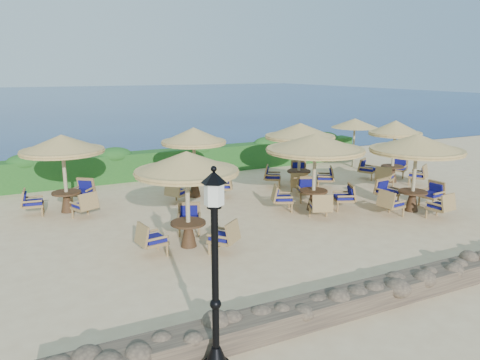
{
  "coord_description": "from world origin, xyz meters",
  "views": [
    {
      "loc": [
        -7.37,
        -12.89,
        4.74
      ],
      "look_at": [
        -0.97,
        0.13,
        1.3
      ],
      "focal_mm": 35.0,
      "sensor_mm": 36.0,
      "label": 1
    }
  ],
  "objects_px": {
    "cafe_set_0": "(187,179)",
    "cafe_set_2": "(416,157)",
    "cafe_set_6": "(394,144)",
    "extra_parasol": "(355,123)",
    "cafe_set_4": "(194,150)",
    "cafe_set_5": "(300,143)",
    "lamp_post": "(215,283)",
    "cafe_set_1": "(315,155)",
    "cafe_set_3": "(63,157)"
  },
  "relations": [
    {
      "from": "cafe_set_1",
      "to": "cafe_set_4",
      "type": "distance_m",
      "value": 4.58
    },
    {
      "from": "extra_parasol",
      "to": "cafe_set_5",
      "type": "distance_m",
      "value": 5.35
    },
    {
      "from": "lamp_post",
      "to": "cafe_set_6",
      "type": "bearing_deg",
      "value": 35.84
    },
    {
      "from": "lamp_post",
      "to": "cafe_set_2",
      "type": "xyz_separation_m",
      "value": [
        9.5,
        5.12,
        0.35
      ]
    },
    {
      "from": "lamp_post",
      "to": "cafe_set_3",
      "type": "relative_size",
      "value": 1.18
    },
    {
      "from": "cafe_set_0",
      "to": "cafe_set_2",
      "type": "height_order",
      "value": "same"
    },
    {
      "from": "cafe_set_3",
      "to": "cafe_set_5",
      "type": "distance_m",
      "value": 8.96
    },
    {
      "from": "cafe_set_0",
      "to": "cafe_set_4",
      "type": "height_order",
      "value": "same"
    },
    {
      "from": "extra_parasol",
      "to": "cafe_set_0",
      "type": "xyz_separation_m",
      "value": [
        -11.11,
        -6.64,
        -0.26
      ]
    },
    {
      "from": "cafe_set_1",
      "to": "cafe_set_2",
      "type": "xyz_separation_m",
      "value": [
        2.97,
        -1.59,
        -0.04
      ]
    },
    {
      "from": "lamp_post",
      "to": "cafe_set_4",
      "type": "bearing_deg",
      "value": 71.01
    },
    {
      "from": "cafe_set_4",
      "to": "cafe_set_5",
      "type": "distance_m",
      "value": 4.38
    },
    {
      "from": "lamp_post",
      "to": "cafe_set_1",
      "type": "height_order",
      "value": "lamp_post"
    },
    {
      "from": "lamp_post",
      "to": "cafe_set_4",
      "type": "xyz_separation_m",
      "value": [
        3.48,
        10.12,
        0.26
      ]
    },
    {
      "from": "cafe_set_1",
      "to": "cafe_set_4",
      "type": "relative_size",
      "value": 1.21
    },
    {
      "from": "cafe_set_1",
      "to": "cafe_set_3",
      "type": "relative_size",
      "value": 1.19
    },
    {
      "from": "cafe_set_5",
      "to": "cafe_set_6",
      "type": "relative_size",
      "value": 1.03
    },
    {
      "from": "cafe_set_5",
      "to": "cafe_set_6",
      "type": "xyz_separation_m",
      "value": [
        4.14,
        -0.96,
        -0.2
      ]
    },
    {
      "from": "extra_parasol",
      "to": "cafe_set_2",
      "type": "bearing_deg",
      "value": -114.25
    },
    {
      "from": "lamp_post",
      "to": "cafe_set_0",
      "type": "xyz_separation_m",
      "value": [
        1.49,
        5.36,
        0.36
      ]
    },
    {
      "from": "cafe_set_4",
      "to": "cafe_set_1",
      "type": "bearing_deg",
      "value": -48.21
    },
    {
      "from": "extra_parasol",
      "to": "cafe_set_1",
      "type": "distance_m",
      "value": 8.06
    },
    {
      "from": "lamp_post",
      "to": "cafe_set_2",
      "type": "height_order",
      "value": "lamp_post"
    },
    {
      "from": "cafe_set_1",
      "to": "cafe_set_4",
      "type": "xyz_separation_m",
      "value": [
        -3.05,
        3.41,
        -0.13
      ]
    },
    {
      "from": "cafe_set_0",
      "to": "cafe_set_4",
      "type": "distance_m",
      "value": 5.15
    },
    {
      "from": "cafe_set_2",
      "to": "cafe_set_4",
      "type": "distance_m",
      "value": 7.82
    },
    {
      "from": "cafe_set_5",
      "to": "cafe_set_3",
      "type": "bearing_deg",
      "value": 176.12
    },
    {
      "from": "lamp_post",
      "to": "cafe_set_3",
      "type": "distance_m",
      "value": 10.28
    },
    {
      "from": "cafe_set_0",
      "to": "cafe_set_5",
      "type": "relative_size",
      "value": 1.0
    },
    {
      "from": "cafe_set_0",
      "to": "cafe_set_1",
      "type": "height_order",
      "value": "same"
    },
    {
      "from": "extra_parasol",
      "to": "cafe_set_1",
      "type": "bearing_deg",
      "value": -138.9
    },
    {
      "from": "extra_parasol",
      "to": "cafe_set_3",
      "type": "relative_size",
      "value": 0.86
    },
    {
      "from": "lamp_post",
      "to": "extra_parasol",
      "type": "bearing_deg",
      "value": 43.6
    },
    {
      "from": "cafe_set_2",
      "to": "cafe_set_6",
      "type": "relative_size",
      "value": 1.13
    },
    {
      "from": "cafe_set_1",
      "to": "cafe_set_4",
      "type": "height_order",
      "value": "same"
    },
    {
      "from": "cafe_set_5",
      "to": "extra_parasol",
      "type": "bearing_deg",
      "value": 26.66
    },
    {
      "from": "lamp_post",
      "to": "cafe_set_0",
      "type": "distance_m",
      "value": 5.58
    },
    {
      "from": "cafe_set_1",
      "to": "cafe_set_6",
      "type": "xyz_separation_m",
      "value": [
        5.44,
        1.94,
        -0.3
      ]
    },
    {
      "from": "cafe_set_3",
      "to": "cafe_set_6",
      "type": "xyz_separation_m",
      "value": [
        13.08,
        -1.56,
        -0.26
      ]
    },
    {
      "from": "cafe_set_0",
      "to": "cafe_set_2",
      "type": "bearing_deg",
      "value": -1.76
    },
    {
      "from": "cafe_set_1",
      "to": "cafe_set_4",
      "type": "bearing_deg",
      "value": 131.79
    },
    {
      "from": "extra_parasol",
      "to": "cafe_set_5",
      "type": "xyz_separation_m",
      "value": [
        -4.77,
        -2.4,
        -0.34
      ]
    },
    {
      "from": "cafe_set_4",
      "to": "cafe_set_0",
      "type": "bearing_deg",
      "value": -112.73
    },
    {
      "from": "extra_parasol",
      "to": "cafe_set_6",
      "type": "height_order",
      "value": "cafe_set_6"
    },
    {
      "from": "extra_parasol",
      "to": "cafe_set_6",
      "type": "relative_size",
      "value": 0.87
    },
    {
      "from": "cafe_set_2",
      "to": "cafe_set_6",
      "type": "bearing_deg",
      "value": 55.0
    },
    {
      "from": "lamp_post",
      "to": "cafe_set_4",
      "type": "relative_size",
      "value": 1.19
    },
    {
      "from": "cafe_set_4",
      "to": "lamp_post",
      "type": "bearing_deg",
      "value": -108.99
    },
    {
      "from": "cafe_set_0",
      "to": "cafe_set_6",
      "type": "bearing_deg",
      "value": 17.39
    },
    {
      "from": "cafe_set_1",
      "to": "cafe_set_6",
      "type": "bearing_deg",
      "value": 19.64
    }
  ]
}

